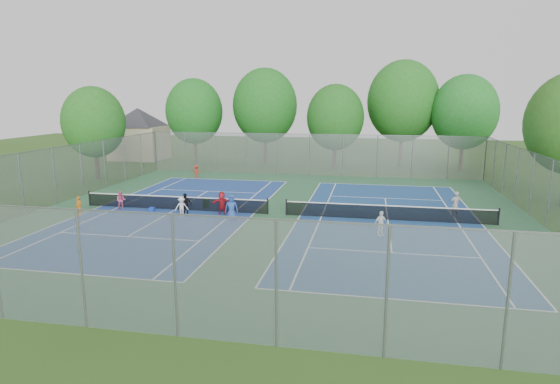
# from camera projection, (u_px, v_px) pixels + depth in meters

# --- Properties ---
(ground) EXTENTS (120.00, 120.00, 0.00)m
(ground) POSITION_uv_depth(u_px,v_px,m) (277.00, 215.00, 30.24)
(ground) COLOR #2A4D18
(ground) RESTS_ON ground
(court_pad) EXTENTS (32.00, 32.00, 0.01)m
(court_pad) POSITION_uv_depth(u_px,v_px,m) (277.00, 215.00, 30.24)
(court_pad) COLOR #2B5B3A
(court_pad) RESTS_ON ground
(court_left) EXTENTS (10.97, 23.77, 0.01)m
(court_left) POSITION_uv_depth(u_px,v_px,m) (176.00, 210.00, 31.55)
(court_left) COLOR navy
(court_left) RESTS_ON court_pad
(court_right) EXTENTS (10.97, 23.77, 0.01)m
(court_right) POSITION_uv_depth(u_px,v_px,m) (388.00, 220.00, 28.92)
(court_right) COLOR navy
(court_right) RESTS_ON court_pad
(net_left) EXTENTS (12.87, 0.10, 0.91)m
(net_left) POSITION_uv_depth(u_px,v_px,m) (175.00, 203.00, 31.46)
(net_left) COLOR black
(net_left) RESTS_ON ground
(net_right) EXTENTS (12.87, 0.10, 0.91)m
(net_right) POSITION_uv_depth(u_px,v_px,m) (388.00, 213.00, 28.83)
(net_right) COLOR black
(net_right) RESTS_ON ground
(fence_north) EXTENTS (32.00, 0.10, 4.00)m
(fence_north) POSITION_uv_depth(u_px,v_px,m) (310.00, 155.00, 45.23)
(fence_north) COLOR gray
(fence_north) RESTS_ON ground
(fence_south) EXTENTS (32.00, 0.10, 4.00)m
(fence_south) POSITION_uv_depth(u_px,v_px,m) (175.00, 277.00, 14.45)
(fence_south) COLOR gray
(fence_south) RESTS_ON ground
(fence_west) EXTENTS (0.10, 32.00, 4.00)m
(fence_west) POSITION_uv_depth(u_px,v_px,m) (54.00, 176.00, 32.84)
(fence_west) COLOR gray
(fence_west) RESTS_ON ground
(fence_east) EXTENTS (0.10, 32.00, 4.00)m
(fence_east) POSITION_uv_depth(u_px,v_px,m) (550.00, 194.00, 26.84)
(fence_east) COLOR gray
(fence_east) RESTS_ON ground
(house) EXTENTS (11.03, 11.03, 7.30)m
(house) POSITION_uv_depth(u_px,v_px,m) (138.00, 125.00, 56.62)
(house) COLOR #B7A88C
(house) RESTS_ON ground
(tree_nw) EXTENTS (6.40, 6.40, 9.58)m
(tree_nw) POSITION_uv_depth(u_px,v_px,m) (194.00, 111.00, 52.86)
(tree_nw) COLOR #443326
(tree_nw) RESTS_ON ground
(tree_nl) EXTENTS (7.20, 7.20, 10.69)m
(tree_nl) POSITION_uv_depth(u_px,v_px,m) (265.00, 106.00, 52.19)
(tree_nl) COLOR #443326
(tree_nl) RESTS_ON ground
(tree_nc) EXTENTS (6.00, 6.00, 8.85)m
(tree_nc) POSITION_uv_depth(u_px,v_px,m) (335.00, 117.00, 48.99)
(tree_nc) COLOR #443326
(tree_nc) RESTS_ON ground
(tree_nr) EXTENTS (7.60, 7.60, 11.42)m
(tree_nr) POSITION_uv_depth(u_px,v_px,m) (403.00, 101.00, 50.24)
(tree_nr) COLOR #443326
(tree_nr) RESTS_ON ground
(tree_ne) EXTENTS (6.60, 6.60, 9.77)m
(tree_ne) POSITION_uv_depth(u_px,v_px,m) (465.00, 112.00, 47.40)
(tree_ne) COLOR #443326
(tree_ne) RESTS_ON ground
(tree_side_w) EXTENTS (5.60, 5.60, 8.47)m
(tree_side_w) POSITION_uv_depth(u_px,v_px,m) (94.00, 122.00, 42.38)
(tree_side_w) COLOR #443326
(tree_side_w) RESTS_ON ground
(ball_crate) EXTENTS (0.32, 0.32, 0.27)m
(ball_crate) POSITION_uv_depth(u_px,v_px,m) (152.00, 209.00, 31.11)
(ball_crate) COLOR #1736AD
(ball_crate) RESTS_ON ground
(ball_hopper) EXTENTS (0.39, 0.39, 0.62)m
(ball_hopper) POSITION_uv_depth(u_px,v_px,m) (206.00, 203.00, 32.10)
(ball_hopper) COLOR #217B30
(ball_hopper) RESTS_ON ground
(student_a) EXTENTS (0.53, 0.41, 1.30)m
(student_a) POSITION_uv_depth(u_px,v_px,m) (79.00, 206.00, 29.68)
(student_a) COLOR #BF6212
(student_a) RESTS_ON ground
(student_b) EXTENTS (0.74, 0.65, 1.27)m
(student_b) POSITION_uv_depth(u_px,v_px,m) (121.00, 200.00, 31.53)
(student_b) COLOR #DA547A
(student_b) RESTS_ON ground
(student_c) EXTENTS (0.95, 0.79, 1.27)m
(student_c) POSITION_uv_depth(u_px,v_px,m) (182.00, 207.00, 29.65)
(student_c) COLOR silver
(student_c) RESTS_ON ground
(student_d) EXTENTS (0.87, 0.38, 1.47)m
(student_d) POSITION_uv_depth(u_px,v_px,m) (185.00, 204.00, 29.87)
(student_d) COLOR black
(student_d) RESTS_ON ground
(student_e) EXTENTS (0.89, 0.68, 1.63)m
(student_e) POSITION_uv_depth(u_px,v_px,m) (231.00, 208.00, 28.64)
(student_e) COLOR #2A4D9B
(student_e) RESTS_ON ground
(student_f) EXTENTS (1.46, 0.87, 1.50)m
(student_f) POSITION_uv_depth(u_px,v_px,m) (222.00, 203.00, 30.17)
(student_f) COLOR #B21920
(student_f) RESTS_ON ground
(child_far_baseline) EXTENTS (0.88, 0.67, 1.21)m
(child_far_baseline) POSITION_uv_depth(u_px,v_px,m) (197.00, 172.00, 43.95)
(child_far_baseline) COLOR #B52619
(child_far_baseline) RESTS_ON ground
(instructor) EXTENTS (0.73, 0.63, 1.69)m
(instructor) POSITION_uv_depth(u_px,v_px,m) (455.00, 205.00, 29.32)
(instructor) COLOR gray
(instructor) RESTS_ON ground
(teen_court_b) EXTENTS (0.86, 0.74, 1.39)m
(teen_court_b) POSITION_uv_depth(u_px,v_px,m) (381.00, 224.00, 25.47)
(teen_court_b) COLOR white
(teen_court_b) RESTS_ON ground
(tennis_ball_0) EXTENTS (0.07, 0.07, 0.07)m
(tennis_ball_0) POSITION_uv_depth(u_px,v_px,m) (127.00, 239.00, 24.88)
(tennis_ball_0) COLOR #AAC82E
(tennis_ball_0) RESTS_ON ground
(tennis_ball_1) EXTENTS (0.07, 0.07, 0.07)m
(tennis_ball_1) POSITION_uv_depth(u_px,v_px,m) (139.00, 218.00, 29.18)
(tennis_ball_1) COLOR yellow
(tennis_ball_1) RESTS_ON ground
(tennis_ball_2) EXTENTS (0.07, 0.07, 0.07)m
(tennis_ball_2) POSITION_uv_depth(u_px,v_px,m) (82.00, 221.00, 28.49)
(tennis_ball_2) COLOR #B3CD2F
(tennis_ball_2) RESTS_ON ground
(tennis_ball_3) EXTENTS (0.07, 0.07, 0.07)m
(tennis_ball_3) POSITION_uv_depth(u_px,v_px,m) (206.00, 223.00, 28.07)
(tennis_ball_3) COLOR #C4E936
(tennis_ball_3) RESTS_ON ground
(tennis_ball_4) EXTENTS (0.07, 0.07, 0.07)m
(tennis_ball_4) POSITION_uv_depth(u_px,v_px,m) (203.00, 218.00, 29.24)
(tennis_ball_4) COLOR #C6D531
(tennis_ball_4) RESTS_ON ground
(tennis_ball_5) EXTENTS (0.07, 0.07, 0.07)m
(tennis_ball_5) POSITION_uv_depth(u_px,v_px,m) (187.00, 225.00, 27.71)
(tennis_ball_5) COLOR #C4D531
(tennis_ball_5) RESTS_ON ground
(tennis_ball_6) EXTENTS (0.07, 0.07, 0.07)m
(tennis_ball_6) POSITION_uv_depth(u_px,v_px,m) (199.00, 232.00, 26.20)
(tennis_ball_6) COLOR #BBD631
(tennis_ball_6) RESTS_ON ground
(tennis_ball_7) EXTENTS (0.07, 0.07, 0.07)m
(tennis_ball_7) POSITION_uv_depth(u_px,v_px,m) (107.00, 220.00, 28.87)
(tennis_ball_7) COLOR #D5F338
(tennis_ball_7) RESTS_ON ground
(tennis_ball_8) EXTENTS (0.07, 0.07, 0.07)m
(tennis_ball_8) POSITION_uv_depth(u_px,v_px,m) (92.00, 229.00, 26.92)
(tennis_ball_8) COLOR #BDE234
(tennis_ball_8) RESTS_ON ground
(tennis_ball_9) EXTENTS (0.07, 0.07, 0.07)m
(tennis_ball_9) POSITION_uv_depth(u_px,v_px,m) (150.00, 214.00, 30.40)
(tennis_ball_9) COLOR gold
(tennis_ball_9) RESTS_ON ground
(tennis_ball_10) EXTENTS (0.07, 0.07, 0.07)m
(tennis_ball_10) POSITION_uv_depth(u_px,v_px,m) (100.00, 214.00, 30.27)
(tennis_ball_10) COLOR yellow
(tennis_ball_10) RESTS_ON ground
(tennis_ball_11) EXTENTS (0.07, 0.07, 0.07)m
(tennis_ball_11) POSITION_uv_depth(u_px,v_px,m) (196.00, 223.00, 28.15)
(tennis_ball_11) COLOR #BCE234
(tennis_ball_11) RESTS_ON ground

